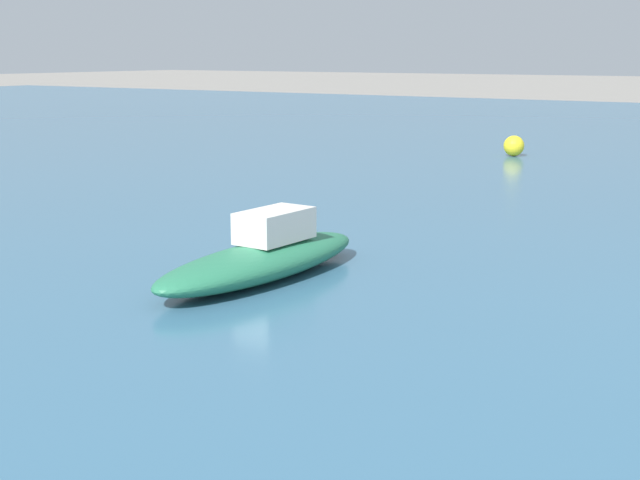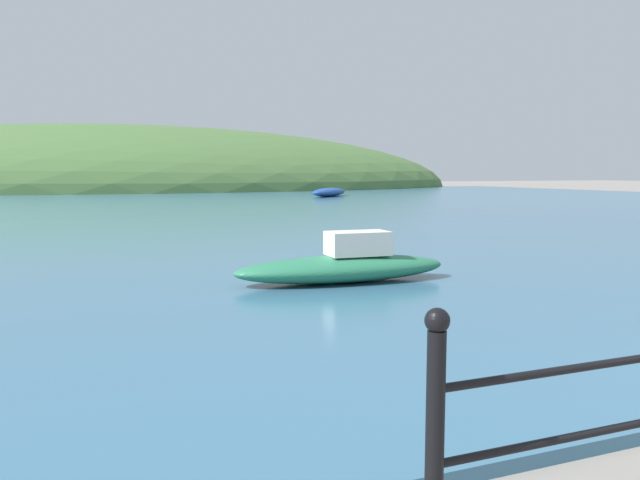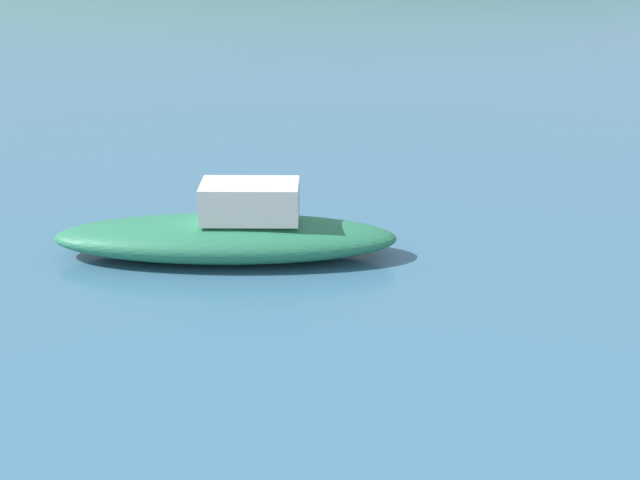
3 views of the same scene
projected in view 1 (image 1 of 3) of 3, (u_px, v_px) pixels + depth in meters
name	position (u px, v px, depth m)	size (l,w,h in m)	color
boat_nearest_quay	(263.00, 257.00, 10.58)	(3.52, 1.17, 0.79)	#287551
mooring_buoy	(514.00, 146.00, 23.09)	(0.53, 0.53, 0.53)	yellow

